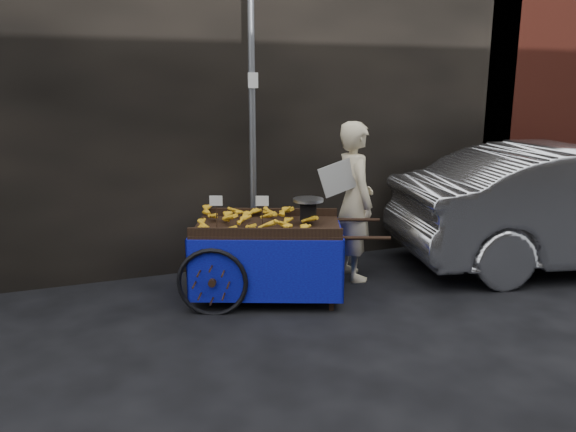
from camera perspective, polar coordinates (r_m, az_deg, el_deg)
name	(u,v)px	position (r m, az deg, el deg)	size (l,w,h in m)	color
ground	(264,313)	(6.02, -2.47, -9.79)	(80.00, 80.00, 0.00)	black
building_wall	(231,74)	(8.15, -5.82, 14.20)	(13.50, 2.00, 5.00)	black
street_pole	(252,114)	(6.88, -3.65, 10.32)	(0.12, 0.10, 4.00)	slate
banana_cart	(263,233)	(6.25, -2.56, -1.69)	(2.43, 1.73, 1.21)	black
vendor	(354,201)	(6.87, 6.77, 1.51)	(0.79, 0.74, 1.93)	beige
plastic_bag	(332,273)	(6.84, 4.46, -5.84)	(0.28, 0.22, 0.25)	#175BB2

